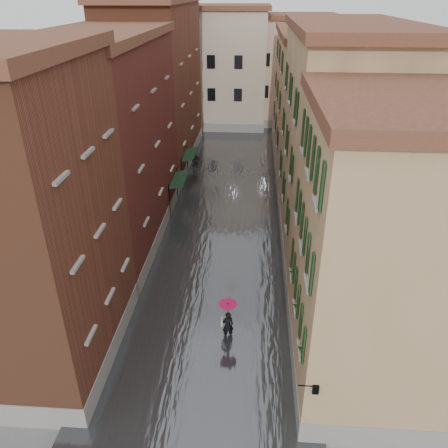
% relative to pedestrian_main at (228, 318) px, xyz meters
% --- Properties ---
extents(ground, '(120.00, 120.00, 0.00)m').
position_rel_pedestrian_main_xyz_m(ground, '(-1.02, 0.53, -1.24)').
color(ground, slate).
rests_on(ground, ground).
extents(floodwater, '(10.00, 60.00, 0.20)m').
position_rel_pedestrian_main_xyz_m(floodwater, '(-1.02, 13.53, -1.14)').
color(floodwater, '#3F4245').
rests_on(floodwater, ground).
extents(building_left_near, '(6.00, 8.00, 13.00)m').
position_rel_pedestrian_main_xyz_m(building_left_near, '(-8.02, -1.47, 5.26)').
color(building_left_near, brown).
rests_on(building_left_near, ground).
extents(building_left_mid, '(6.00, 14.00, 12.50)m').
position_rel_pedestrian_main_xyz_m(building_left_mid, '(-8.02, 9.53, 5.01)').
color(building_left_mid, '#571D1B').
rests_on(building_left_mid, ground).
extents(building_left_far, '(6.00, 16.00, 14.00)m').
position_rel_pedestrian_main_xyz_m(building_left_far, '(-8.02, 24.53, 5.76)').
color(building_left_far, brown).
rests_on(building_left_far, ground).
extents(building_right_near, '(6.00, 8.00, 11.50)m').
position_rel_pedestrian_main_xyz_m(building_right_near, '(5.98, -1.47, 4.51)').
color(building_right_near, tan).
rests_on(building_right_near, ground).
extents(building_right_mid, '(6.00, 14.00, 13.00)m').
position_rel_pedestrian_main_xyz_m(building_right_mid, '(5.98, 9.53, 5.26)').
color(building_right_mid, tan).
rests_on(building_right_mid, ground).
extents(building_right_far, '(6.00, 16.00, 11.50)m').
position_rel_pedestrian_main_xyz_m(building_right_far, '(5.98, 24.53, 4.51)').
color(building_right_far, tan).
rests_on(building_right_far, ground).
extents(building_end_cream, '(12.00, 9.00, 13.00)m').
position_rel_pedestrian_main_xyz_m(building_end_cream, '(-4.02, 38.53, 5.26)').
color(building_end_cream, '#B1A48D').
rests_on(building_end_cream, ground).
extents(building_end_pink, '(10.00, 9.00, 12.00)m').
position_rel_pedestrian_main_xyz_m(building_end_pink, '(4.98, 40.53, 4.76)').
color(building_end_pink, '#CAA88E').
rests_on(building_end_pink, ground).
extents(awning_near, '(1.09, 3.36, 2.80)m').
position_rel_pedestrian_main_xyz_m(awning_near, '(-4.50, 13.73, 1.23)').
color(awning_near, black).
rests_on(awning_near, ground).
extents(awning_far, '(1.09, 3.30, 2.80)m').
position_rel_pedestrian_main_xyz_m(awning_far, '(-4.51, 19.33, 1.23)').
color(awning_far, black).
rests_on(awning_far, ground).
extents(wall_lantern, '(0.71, 0.22, 0.35)m').
position_rel_pedestrian_main_xyz_m(wall_lantern, '(3.31, -5.47, 1.76)').
color(wall_lantern, black).
rests_on(wall_lantern, ground).
extents(window_planters, '(0.59, 5.75, 0.84)m').
position_rel_pedestrian_main_xyz_m(window_planters, '(3.10, -1.44, 2.27)').
color(window_planters, brown).
rests_on(window_planters, ground).
extents(pedestrian_main, '(0.90, 0.90, 2.06)m').
position_rel_pedestrian_main_xyz_m(pedestrian_main, '(0.00, 0.00, 0.00)').
color(pedestrian_main, black).
rests_on(pedestrian_main, ground).
extents(pedestrian_far, '(0.97, 0.79, 1.85)m').
position_rel_pedestrian_main_xyz_m(pedestrian_far, '(-4.42, 22.11, -0.32)').
color(pedestrian_far, '#232326').
rests_on(pedestrian_far, ground).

